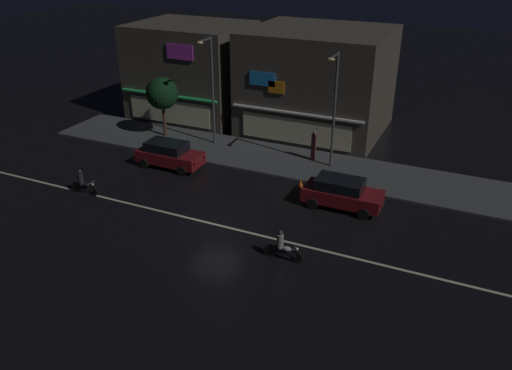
{
  "coord_description": "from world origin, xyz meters",
  "views": [
    {
      "loc": [
        11.53,
        -20.05,
        13.68
      ],
      "look_at": [
        1.11,
        2.64,
        1.35
      ],
      "focal_mm": 35.95,
      "sensor_mm": 36.0,
      "label": 1
    }
  ],
  "objects_px": {
    "motorcycle_opposite_lane": "(83,184)",
    "traffic_cone": "(301,183)",
    "pedestrian_on_sidewalk": "(314,147)",
    "streetlamp_mid": "(334,102)",
    "parked_car_trailing": "(342,193)",
    "parked_car_near_kerb": "(169,154)",
    "streetlamp_west": "(211,83)",
    "motorcycle_following": "(282,247)"
  },
  "relations": [
    {
      "from": "parked_car_near_kerb",
      "to": "motorcycle_following",
      "type": "bearing_deg",
      "value": 147.48
    },
    {
      "from": "pedestrian_on_sidewalk",
      "to": "parked_car_near_kerb",
      "type": "relative_size",
      "value": 0.46
    },
    {
      "from": "parked_car_near_kerb",
      "to": "streetlamp_mid",
      "type": "bearing_deg",
      "value": -157.45
    },
    {
      "from": "streetlamp_west",
      "to": "pedestrian_on_sidewalk",
      "type": "xyz_separation_m",
      "value": [
        7.41,
        0.25,
        -3.45
      ]
    },
    {
      "from": "motorcycle_opposite_lane",
      "to": "parked_car_trailing",
      "type": "bearing_deg",
      "value": -154.3
    },
    {
      "from": "streetlamp_west",
      "to": "traffic_cone",
      "type": "xyz_separation_m",
      "value": [
        8.01,
        -3.73,
        -4.25
      ]
    },
    {
      "from": "streetlamp_mid",
      "to": "parked_car_trailing",
      "type": "height_order",
      "value": "streetlamp_mid"
    },
    {
      "from": "streetlamp_mid",
      "to": "traffic_cone",
      "type": "distance_m",
      "value": 5.38
    },
    {
      "from": "parked_car_near_kerb",
      "to": "traffic_cone",
      "type": "relative_size",
      "value": 7.82
    },
    {
      "from": "streetlamp_mid",
      "to": "motorcycle_following",
      "type": "xyz_separation_m",
      "value": [
        1.03,
        -10.71,
        -3.8
      ]
    },
    {
      "from": "parked_car_near_kerb",
      "to": "parked_car_trailing",
      "type": "bearing_deg",
      "value": 176.77
    },
    {
      "from": "streetlamp_mid",
      "to": "traffic_cone",
      "type": "height_order",
      "value": "streetlamp_mid"
    },
    {
      "from": "motorcycle_opposite_lane",
      "to": "traffic_cone",
      "type": "height_order",
      "value": "motorcycle_opposite_lane"
    },
    {
      "from": "streetlamp_mid",
      "to": "streetlamp_west",
      "type": "bearing_deg",
      "value": 177.28
    },
    {
      "from": "parked_car_near_kerb",
      "to": "parked_car_trailing",
      "type": "distance_m",
      "value": 11.68
    },
    {
      "from": "parked_car_trailing",
      "to": "pedestrian_on_sidewalk",
      "type": "bearing_deg",
      "value": -56.78
    },
    {
      "from": "pedestrian_on_sidewalk",
      "to": "parked_car_trailing",
      "type": "xyz_separation_m",
      "value": [
        3.46,
        -5.29,
        -0.2
      ]
    },
    {
      "from": "parked_car_trailing",
      "to": "motorcycle_following",
      "type": "xyz_separation_m",
      "value": [
        -1.07,
        -6.09,
        -0.24
      ]
    },
    {
      "from": "parked_car_trailing",
      "to": "traffic_cone",
      "type": "height_order",
      "value": "parked_car_trailing"
    },
    {
      "from": "streetlamp_mid",
      "to": "parked_car_trailing",
      "type": "xyz_separation_m",
      "value": [
        2.11,
        -4.62,
        -3.57
      ]
    },
    {
      "from": "parked_car_near_kerb",
      "to": "parked_car_trailing",
      "type": "relative_size",
      "value": 1.0
    },
    {
      "from": "streetlamp_west",
      "to": "motorcycle_opposite_lane",
      "type": "distance_m",
      "value": 10.98
    },
    {
      "from": "motorcycle_opposite_lane",
      "to": "traffic_cone",
      "type": "distance_m",
      "value": 12.72
    },
    {
      "from": "motorcycle_following",
      "to": "traffic_cone",
      "type": "distance_m",
      "value": 7.62
    },
    {
      "from": "pedestrian_on_sidewalk",
      "to": "motorcycle_opposite_lane",
      "type": "relative_size",
      "value": 1.04
    },
    {
      "from": "pedestrian_on_sidewalk",
      "to": "traffic_cone",
      "type": "relative_size",
      "value": 3.59
    },
    {
      "from": "parked_car_near_kerb",
      "to": "parked_car_trailing",
      "type": "xyz_separation_m",
      "value": [
        11.66,
        -0.66,
        0.0
      ]
    },
    {
      "from": "parked_car_trailing",
      "to": "traffic_cone",
      "type": "relative_size",
      "value": 7.82
    },
    {
      "from": "parked_car_near_kerb",
      "to": "motorcycle_opposite_lane",
      "type": "xyz_separation_m",
      "value": [
        -2.4,
        -5.38,
        -0.24
      ]
    },
    {
      "from": "pedestrian_on_sidewalk",
      "to": "traffic_cone",
      "type": "xyz_separation_m",
      "value": [
        0.6,
        -3.98,
        -0.79
      ]
    },
    {
      "from": "pedestrian_on_sidewalk",
      "to": "parked_car_near_kerb",
      "type": "distance_m",
      "value": 9.42
    },
    {
      "from": "streetlamp_mid",
      "to": "motorcycle_opposite_lane",
      "type": "height_order",
      "value": "streetlamp_mid"
    },
    {
      "from": "streetlamp_mid",
      "to": "pedestrian_on_sidewalk",
      "type": "xyz_separation_m",
      "value": [
        -1.35,
        0.66,
        -3.37
      ]
    },
    {
      "from": "motorcycle_opposite_lane",
      "to": "traffic_cone",
      "type": "xyz_separation_m",
      "value": [
        11.19,
        6.03,
        -0.36
      ]
    },
    {
      "from": "streetlamp_mid",
      "to": "motorcycle_opposite_lane",
      "type": "relative_size",
      "value": 3.85
    },
    {
      "from": "motorcycle_following",
      "to": "traffic_cone",
      "type": "xyz_separation_m",
      "value": [
        -1.79,
        7.4,
        -0.36
      ]
    },
    {
      "from": "streetlamp_west",
      "to": "pedestrian_on_sidewalk",
      "type": "bearing_deg",
      "value": 1.9
    },
    {
      "from": "motorcycle_opposite_lane",
      "to": "streetlamp_west",
      "type": "bearing_deg",
      "value": -100.93
    },
    {
      "from": "motorcycle_following",
      "to": "motorcycle_opposite_lane",
      "type": "bearing_deg",
      "value": -3.68
    },
    {
      "from": "parked_car_near_kerb",
      "to": "traffic_cone",
      "type": "bearing_deg",
      "value": -175.78
    },
    {
      "from": "motorcycle_opposite_lane",
      "to": "traffic_cone",
      "type": "relative_size",
      "value": 3.45
    },
    {
      "from": "motorcycle_opposite_lane",
      "to": "traffic_cone",
      "type": "bearing_deg",
      "value": -144.55
    }
  ]
}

